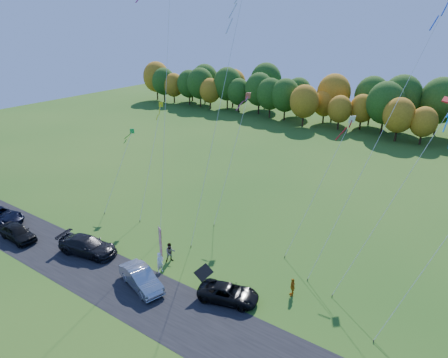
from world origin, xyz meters
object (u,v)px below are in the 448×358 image
Objects in this scene: feather_flag at (160,243)px; person_east at (292,287)px; black_suv at (228,293)px; silver_sedan at (141,278)px.

person_east is at bearing 16.04° from feather_flag.
person_east is at bearing -64.73° from black_suv.
silver_sedan is at bearing -82.03° from feather_flag.
feather_flag is at bearing 24.70° from silver_sedan.
feather_flag reaches higher than person_east.
black_suv is 7.37m from silver_sedan.
feather_flag is (-0.40, 2.88, 1.75)m from silver_sedan.
black_suv is 3.05× the size of person_east.
black_suv is at bearing -86.43° from person_east.
feather_flag reaches higher than black_suv.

